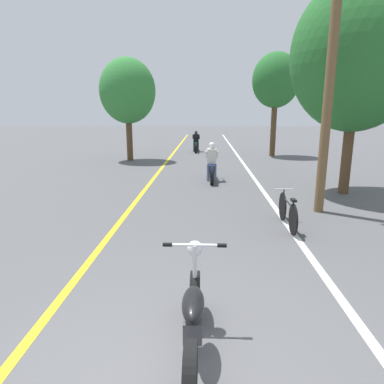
% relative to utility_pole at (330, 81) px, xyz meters
% --- Properties ---
extents(ground_plane, '(120.00, 120.00, 0.00)m').
position_rel_utility_pole_xyz_m(ground_plane, '(-3.40, -6.03, -3.35)').
color(ground_plane, '#515154').
extents(lane_stripe_center, '(0.14, 48.00, 0.01)m').
position_rel_utility_pole_xyz_m(lane_stripe_center, '(-5.10, 6.32, -3.34)').
color(lane_stripe_center, yellow).
rests_on(lane_stripe_center, ground).
extents(lane_stripe_edge, '(0.14, 48.00, 0.01)m').
position_rel_utility_pole_xyz_m(lane_stripe_edge, '(-1.09, 6.32, -3.34)').
color(lane_stripe_edge, white).
rests_on(lane_stripe_edge, ground).
extents(utility_pole, '(1.10, 0.24, 6.51)m').
position_rel_utility_pole_xyz_m(utility_pole, '(0.00, 0.00, 0.00)').
color(utility_pole, brown).
rests_on(utility_pole, ground).
extents(roadside_tree_right_near, '(3.95, 3.56, 6.53)m').
position_rel_utility_pole_xyz_m(roadside_tree_right_near, '(1.48, 2.16, 0.89)').
color(roadside_tree_right_near, '#513A23').
rests_on(roadside_tree_right_near, ground).
extents(roadside_tree_right_far, '(2.70, 2.43, 5.90)m').
position_rel_utility_pole_xyz_m(roadside_tree_right_far, '(0.95, 11.71, 0.95)').
color(roadside_tree_right_far, '#513A23').
rests_on(roadside_tree_right_far, ground).
extents(roadside_tree_left, '(2.92, 2.63, 5.33)m').
position_rel_utility_pole_xyz_m(roadside_tree_left, '(-7.13, 9.46, 0.28)').
color(roadside_tree_left, '#513A23').
rests_on(roadside_tree_left, ground).
extents(motorcycle_foreground, '(0.75, 2.01, 1.11)m').
position_rel_utility_pole_xyz_m(motorcycle_foreground, '(-3.16, -5.64, -2.91)').
color(motorcycle_foreground, black).
rests_on(motorcycle_foreground, ground).
extents(motorcycle_rider_lead, '(0.50, 2.10, 1.48)m').
position_rel_utility_pole_xyz_m(motorcycle_rider_lead, '(-2.80, 4.03, -2.79)').
color(motorcycle_rider_lead, black).
rests_on(motorcycle_rider_lead, ground).
extents(motorcycle_rider_far, '(0.50, 2.16, 1.37)m').
position_rel_utility_pole_xyz_m(motorcycle_rider_far, '(-3.67, 13.76, -2.83)').
color(motorcycle_rider_far, black).
rests_on(motorcycle_rider_far, ground).
extents(bicycle_parked, '(0.44, 1.74, 0.80)m').
position_rel_utility_pole_xyz_m(bicycle_parked, '(-1.14, -1.31, -2.98)').
color(bicycle_parked, black).
rests_on(bicycle_parked, ground).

